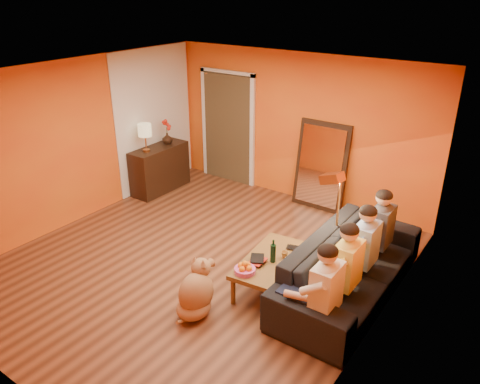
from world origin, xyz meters
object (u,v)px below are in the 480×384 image
Objects in this scene: person_far_left at (326,296)px; person_far_right at (381,233)px; table_lamp at (145,138)px; coffee_table at (271,272)px; vase at (167,138)px; person_mid_right at (365,251)px; wine_bottle at (273,251)px; floor_lamp at (336,227)px; laptop at (297,250)px; mirror_frame at (321,166)px; sideboard at (160,169)px; tumbler at (284,255)px; dog at (196,289)px; sofa at (350,267)px; person_mid_left at (347,271)px.

person_far_left is 1.65m from person_far_right.
table_lamp is 4.71m from person_far_left.
coffee_table is 1.00× the size of person_far_right.
vase is at bearing 90.00° from table_lamp.
person_mid_right reaches higher than wine_bottle.
person_far_right is at bearing 90.00° from person_far_left.
laptop is (-0.35, -0.39, -0.29)m from floor_lamp.
wine_bottle is (-0.48, -0.79, -0.14)m from floor_lamp.
person_far_right is (0.00, 0.55, 0.00)m from person_mid_right.
person_far_left is at bearing -60.31° from floor_lamp.
mirror_frame is at bearing 16.57° from vase.
vase is at bearing 90.00° from sideboard.
floor_lamp is 1.37m from person_far_left.
person_mid_right reaches higher than tumbler.
laptop is at bearing 79.59° from dog.
person_mid_right is 4.53m from vase.
sofa is at bearing -16.40° from vase.
person_far_left is at bearing -172.59° from sofa.
vase is at bearing 151.69° from dog.
mirror_frame is at bearing 128.62° from person_mid_right.
person_mid_right is at bearing 26.30° from tumbler.
dog is 1.24m from tumbler.
mirror_frame is 2.67m from wine_bottle.
table_lamp is 2.49× the size of vase.
sofa is 0.83m from tumbler.
tumbler is at bearing -131.85° from person_far_right.
floor_lamp is 1.18× the size of person_mid_left.
person_mid_left is (0.13, -0.45, 0.23)m from sofa.
person_mid_right is 1.13m from wine_bottle.
mirror_frame is at bearing 103.62° from wine_bottle.
tumbler is at bearing 172.71° from person_mid_left.
dog is 1.76m from person_mid_left.
floor_lamp reaches higher than sideboard.
floor_lamp is at bearing -10.46° from sideboard.
table_lamp reaches higher than dog.
sideboard is at bearing 90.00° from table_lamp.
floor_lamp reaches higher than person_mid_right.
floor_lamp is at bearing 122.92° from person_mid_left.
person_mid_left reaches higher than tumbler.
person_mid_right is at bearing -90.00° from person_far_right.
person_mid_right reaches higher than laptop.
person_far_right is (4.37, -0.05, -0.49)m from table_lamp.
floor_lamp is 0.52m from person_mid_right.
person_far_left is 1.07m from wine_bottle.
coffee_table is 1.22m from person_mid_right.
person_mid_right is (0.00, 1.10, 0.00)m from person_far_left.
mirror_frame is 2.11m from floor_lamp.
person_mid_right is at bearing -11.61° from sideboard.
floor_lamp is 0.61m from person_far_right.
table_lamp is at bearing 154.87° from coffee_table.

